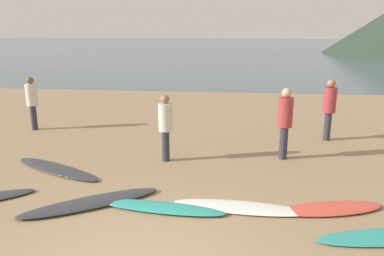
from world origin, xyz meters
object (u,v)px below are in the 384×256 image
Objects in this scene: person_1 at (329,105)px; person_2 at (32,99)px; surfboard_3 at (162,207)px; person_0 at (285,118)px; surfboard_4 at (240,207)px; person_3 at (165,122)px; surfboard_1 at (57,169)px; surfboard_5 at (332,208)px; surfboard_2 at (91,202)px.

person_2 is at bearing 162.53° from person_1.
surfboard_3 is 1.31× the size of person_0.
person_3 reaches higher than surfboard_4.
surfboard_3 is 2.82m from person_3.
surfboard_1 is 1.55× the size of person_2.
surfboard_5 is 1.08× the size of person_1.
surfboard_3 is 7.35m from person_2.
surfboard_5 is (3.08, 0.31, -0.01)m from surfboard_3.
surfboard_1 is at bearing 97.48° from surfboard_2.
surfboard_4 is 1.67m from surfboard_5.
person_2 reaches higher than surfboard_3.
person_0 is 1.08× the size of person_3.
surfboard_5 reaches higher than surfboard_4.
surfboard_4 is 3.30m from person_0.
surfboard_5 reaches higher than surfboard_1.
surfboard_1 is at bearing 155.15° from surfboard_3.
surfboard_5 is 4.28m from person_3.
person_3 is at bearing 104.64° from surfboard_3.
surfboard_4 is 1.49× the size of person_3.
person_1 reaches higher than surfboard_5.
surfboard_1 is 4.30m from person_2.
person_2 is (-5.18, 5.13, 0.97)m from surfboard_3.
person_2 is (-9.19, 0.18, -0.05)m from person_1.
surfboard_1 is at bearing 151.83° from surfboard_5.
surfboard_2 is 1.35× the size of surfboard_5.
surfboard_5 is at bearing 16.43° from person_3.
surfboard_1 is 3.27m from surfboard_3.
person_3 is at bearing 7.30° from person_0.
person_0 reaches higher than surfboard_4.
person_1 is 9.19m from person_2.
person_1 reaches higher than surfboard_3.
person_2 reaches higher than surfboard_4.
person_2 reaches higher than person_3.
surfboard_2 is 5.05m from person_0.
surfboard_5 is at bearing 13.50° from surfboard_1.
surfboard_3 reaches higher than surfboard_4.
surfboard_3 is 1.21× the size of surfboard_5.
person_3 is at bearing -113.40° from person_2.
person_2 is 5.40m from person_3.
surfboard_2 is at bearing -176.14° from surfboard_3.
surfboard_3 is at bearing -4.39° from surfboard_1.
person_1 is at bearing 8.30° from surfboard_2.
surfboard_3 is at bearing -36.33° from surfboard_2.
surfboard_1 is 5.61m from person_0.
person_0 is (5.33, 1.42, 1.03)m from surfboard_1.
surfboard_2 is 6.42m from person_2.
person_1 reaches higher than person_3.
surfboard_1 is 4.48m from surfboard_4.
surfboard_2 is 2.91m from person_3.
person_3 reaches higher than surfboard_2.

